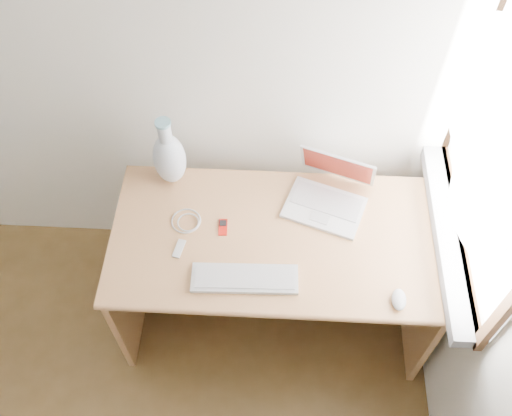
# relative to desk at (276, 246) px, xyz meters

# --- Properties ---
(back_wall) EXTENTS (3.50, 0.04, 2.60)m
(back_wall) POSITION_rel_desk_xyz_m (-0.99, 0.39, 0.77)
(back_wall) COLOR white
(back_wall) RESTS_ON floor
(window) EXTENTS (0.11, 0.99, 1.10)m
(window) POSITION_rel_desk_xyz_m (0.72, -0.06, 0.75)
(window) COLOR white
(window) RESTS_ON right_wall
(desk) EXTENTS (1.40, 0.70, 0.74)m
(desk) POSITION_rel_desk_xyz_m (0.00, 0.00, 0.00)
(desk) COLOR tan
(desk) RESTS_ON floor
(laptop) EXTENTS (0.39, 0.37, 0.22)m
(laptop) POSITION_rel_desk_xyz_m (0.20, 0.12, 0.26)
(laptop) COLOR white
(laptop) RESTS_ON desk
(external_keyboard) EXTENTS (0.43, 0.14, 0.02)m
(external_keyboard) POSITION_rel_desk_xyz_m (-0.12, -0.29, 0.22)
(external_keyboard) COLOR silver
(external_keyboard) RESTS_ON desk
(mouse) EXTENTS (0.06, 0.10, 0.03)m
(mouse) POSITION_rel_desk_xyz_m (0.48, -0.36, 0.23)
(mouse) COLOR white
(mouse) RESTS_ON desk
(ipod) EXTENTS (0.04, 0.08, 0.01)m
(ipod) POSITION_rel_desk_xyz_m (-0.23, -0.05, 0.22)
(ipod) COLOR #AB130B
(ipod) RESTS_ON desk
(cable_coil) EXTENTS (0.16, 0.16, 0.01)m
(cable_coil) POSITION_rel_desk_xyz_m (-0.39, -0.03, 0.22)
(cable_coil) COLOR silver
(cable_coil) RESTS_ON desk
(remote) EXTENTS (0.05, 0.09, 0.01)m
(remote) POSITION_rel_desk_xyz_m (-0.40, -0.17, 0.22)
(remote) COLOR silver
(remote) RESTS_ON desk
(vase) EXTENTS (0.14, 0.14, 0.36)m
(vase) POSITION_rel_desk_xyz_m (-0.47, 0.20, 0.36)
(vase) COLOR white
(vase) RESTS_ON desk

